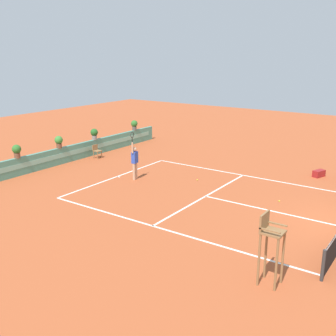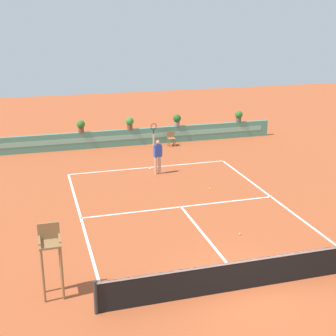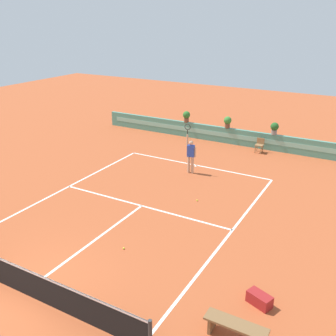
{
  "view_description": "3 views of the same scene",
  "coord_description": "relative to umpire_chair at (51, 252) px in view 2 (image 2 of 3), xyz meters",
  "views": [
    {
      "loc": [
        -15.58,
        -2.28,
        6.42
      ],
      "look_at": [
        0.07,
        8.59,
        1.0
      ],
      "focal_mm": 43.19,
      "sensor_mm": 36.0,
      "label": 1
    },
    {
      "loc": [
        -5.63,
        -11.1,
        7.69
      ],
      "look_at": [
        0.07,
        8.59,
        1.0
      ],
      "focal_mm": 51.45,
      "sensor_mm": 36.0,
      "label": 2
    },
    {
      "loc": [
        8.23,
        -5.94,
        7.61
      ],
      "look_at": [
        0.07,
        8.59,
        1.0
      ],
      "focal_mm": 41.4,
      "sensor_mm": 36.0,
      "label": 3
    }
  ],
  "objects": [
    {
      "name": "potted_plant_left",
      "position": [
        2.52,
        15.13,
        0.07
      ],
      "size": [
        0.48,
        0.48,
        0.72
      ],
      "color": "brown",
      "rests_on": "back_wall_barrier"
    },
    {
      "name": "ball_kid_chair",
      "position": [
        7.75,
        14.39,
        -0.86
      ],
      "size": [
        0.44,
        0.44,
        0.85
      ],
      "color": "olive",
      "rests_on": "ground"
    },
    {
      "name": "tennis_ball_mid_court",
      "position": [
        7.32,
        6.71,
        -1.31
      ],
      "size": [
        0.07,
        0.07,
        0.07
      ],
      "primitive_type": "sphere",
      "color": "#CCE033",
      "rests_on": "ground"
    },
    {
      "name": "net",
      "position": [
        5.44,
        -1.26,
        -0.83
      ],
      "size": [
        8.92,
        0.1,
        1.0
      ],
      "color": "#333333",
      "rests_on": "ground"
    },
    {
      "name": "umpire_chair",
      "position": [
        0.0,
        0.0,
        0.0
      ],
      "size": [
        0.6,
        0.6,
        2.14
      ],
      "color": "olive",
      "rests_on": "ground"
    },
    {
      "name": "tennis_ball_near_baseline",
      "position": [
        6.7,
        2.06,
        -1.31
      ],
      "size": [
        0.07,
        0.07,
        0.07
      ],
      "primitive_type": "sphere",
      "color": "#CCE033",
      "rests_on": "ground"
    },
    {
      "name": "potted_plant_far_right",
      "position": [
        12.43,
        15.13,
        0.07
      ],
      "size": [
        0.48,
        0.48,
        0.72
      ],
      "color": "#514C47",
      "rests_on": "back_wall_barrier"
    },
    {
      "name": "back_wall_barrier",
      "position": [
        5.44,
        15.12,
        -0.84
      ],
      "size": [
        18.0,
        0.21,
        1.0
      ],
      "color": "#4C8E7A",
      "rests_on": "ground"
    },
    {
      "name": "ground_plane",
      "position": [
        5.44,
        4.74,
        -1.34
      ],
      "size": [
        60.0,
        60.0,
        0.0
      ],
      "primitive_type": "plane",
      "color": "#A84C28"
    },
    {
      "name": "court_lines",
      "position": [
        5.44,
        5.45,
        -1.34
      ],
      "size": [
        8.32,
        11.94,
        0.01
      ],
      "color": "white",
      "rests_on": "ground"
    },
    {
      "name": "potted_plant_centre",
      "position": [
        5.4,
        15.13,
        0.07
      ],
      "size": [
        0.48,
        0.48,
        0.72
      ],
      "color": "brown",
      "rests_on": "back_wall_barrier"
    },
    {
      "name": "tennis_player",
      "position": [
        5.61,
        9.51,
        -0.29
      ],
      "size": [
        0.62,
        0.27,
        2.58
      ],
      "color": "tan",
      "rests_on": "ground"
    },
    {
      "name": "potted_plant_right",
      "position": [
        8.34,
        15.13,
        0.07
      ],
      "size": [
        0.48,
        0.48,
        0.72
      ],
      "color": "gray",
      "rests_on": "back_wall_barrier"
    }
  ]
}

